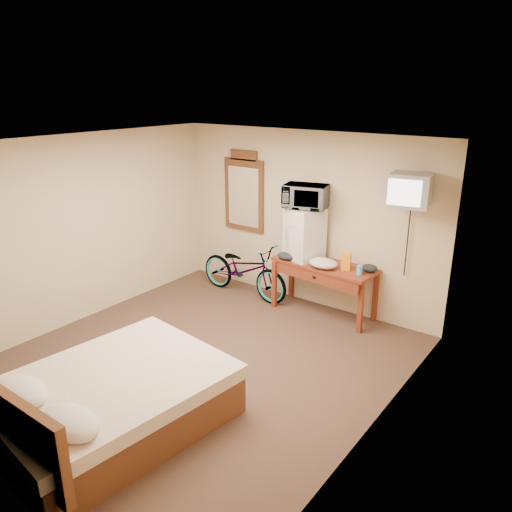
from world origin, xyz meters
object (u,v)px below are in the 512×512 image
(mini_fridge, at_px, (304,234))
(bed, at_px, (106,402))
(crt_television, at_px, (410,190))
(wall_mirror, at_px, (244,192))
(desk, at_px, (323,272))
(bicycle, at_px, (244,269))
(blue_cup, at_px, (359,270))
(microwave, at_px, (306,196))

(mini_fridge, distance_m, bed, 3.52)
(mini_fridge, distance_m, crt_television, 1.64)
(wall_mirror, relative_size, bed, 0.56)
(desk, distance_m, wall_mirror, 1.82)
(mini_fridge, xyz_separation_m, bicycle, (-0.96, -0.15, -0.70))
(bed, bearing_deg, mini_fridge, 89.46)
(blue_cup, xyz_separation_m, bed, (-0.94, -3.30, -0.52))
(bed, bearing_deg, crt_television, 66.60)
(blue_cup, height_order, wall_mirror, wall_mirror)
(desk, xyz_separation_m, bicycle, (-1.30, -0.10, -0.22))
(microwave, distance_m, bicycle, 1.56)
(desk, bearing_deg, bicycle, -175.78)
(crt_television, distance_m, bicycle, 2.82)
(desk, xyz_separation_m, microwave, (-0.34, 0.05, 1.00))
(desk, xyz_separation_m, mini_fridge, (-0.34, 0.05, 0.48))
(microwave, xyz_separation_m, bicycle, (-0.96, -0.15, -1.23))
(crt_television, xyz_separation_m, bed, (-1.47, -3.40, -1.61))
(bed, bearing_deg, desk, 83.66)
(desk, distance_m, crt_television, 1.67)
(microwave, bearing_deg, bicycle, 174.01)
(wall_mirror, xyz_separation_m, bed, (1.20, -3.65, -1.22))
(mini_fridge, xyz_separation_m, crt_television, (1.44, -0.03, 0.79))
(mini_fridge, bearing_deg, bed, -90.54)
(desk, height_order, blue_cup, blue_cup)
(bicycle, bearing_deg, microwave, -79.71)
(desk, xyz_separation_m, blue_cup, (0.57, -0.07, 0.17))
(desk, bearing_deg, crt_television, 1.26)
(mini_fridge, relative_size, blue_cup, 5.85)
(bicycle, height_order, bed, bed)
(desk, xyz_separation_m, wall_mirror, (-1.58, 0.27, 0.87))
(microwave, height_order, blue_cup, microwave)
(bicycle, bearing_deg, bed, -162.71)
(mini_fridge, height_order, wall_mirror, wall_mirror)
(blue_cup, height_order, crt_television, crt_television)
(blue_cup, bearing_deg, desk, 173.19)
(blue_cup, relative_size, crt_television, 0.21)
(wall_mirror, bearing_deg, microwave, -10.22)
(crt_television, bearing_deg, desk, -178.74)
(blue_cup, distance_m, bicycle, 1.91)
(microwave, height_order, wall_mirror, wall_mirror)
(desk, relative_size, blue_cup, 11.91)
(desk, height_order, bicycle, bicycle)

